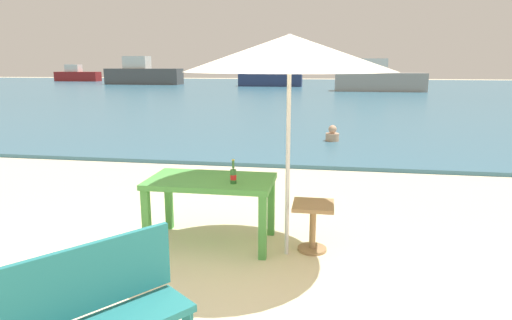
# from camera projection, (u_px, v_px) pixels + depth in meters

# --- Properties ---
(ground_plane) EXTENTS (120.00, 120.00, 0.00)m
(ground_plane) POSITION_uv_depth(u_px,v_px,m) (224.00, 303.00, 3.74)
(ground_plane) COLOR beige
(sea_water) EXTENTS (120.00, 50.00, 0.08)m
(sea_water) POSITION_uv_depth(u_px,v_px,m) (318.00, 91.00, 32.62)
(sea_water) COLOR #386B84
(sea_water) RESTS_ON ground_plane
(picnic_table_green) EXTENTS (1.40, 0.80, 0.76)m
(picnic_table_green) POSITION_uv_depth(u_px,v_px,m) (211.00, 188.00, 4.88)
(picnic_table_green) COLOR #4C9E47
(picnic_table_green) RESTS_ON ground_plane
(beer_bottle_amber) EXTENTS (0.07, 0.07, 0.26)m
(beer_bottle_amber) POSITION_uv_depth(u_px,v_px,m) (233.00, 175.00, 4.63)
(beer_bottle_amber) COLOR #2D662D
(beer_bottle_amber) RESTS_ON picnic_table_green
(patio_umbrella) EXTENTS (2.10, 2.10, 2.30)m
(patio_umbrella) POSITION_uv_depth(u_px,v_px,m) (290.00, 53.00, 4.25)
(patio_umbrella) COLOR silver
(patio_umbrella) RESTS_ON ground_plane
(side_table_wood) EXTENTS (0.44, 0.44, 0.54)m
(side_table_wood) POSITION_uv_depth(u_px,v_px,m) (313.00, 220.00, 4.72)
(side_table_wood) COLOR #9E7A51
(side_table_wood) RESTS_ON ground_plane
(bench_teal_center) EXTENTS (1.02, 1.17, 0.95)m
(bench_teal_center) POSITION_uv_depth(u_px,v_px,m) (90.00, 315.00, 2.60)
(bench_teal_center) COLOR #237275
(bench_teal_center) RESTS_ON ground_plane
(swimmer_person) EXTENTS (0.34, 0.34, 0.41)m
(swimmer_person) POSITION_uv_depth(u_px,v_px,m) (332.00, 135.00, 11.13)
(swimmer_person) COLOR tan
(swimmer_person) RESTS_ON sea_water
(boat_ferry) EXTENTS (6.41, 1.75, 2.33)m
(boat_ferry) POSITION_uv_depth(u_px,v_px,m) (379.00, 80.00, 31.56)
(boat_ferry) COLOR gray
(boat_ferry) RESTS_ON sea_water
(boat_cargo_ship) EXTENTS (7.40, 2.02, 2.69)m
(boat_cargo_ship) POSITION_uv_depth(u_px,v_px,m) (143.00, 74.00, 42.38)
(boat_cargo_ship) COLOR #4C4C4C
(boat_cargo_ship) RESTS_ON sea_water
(boat_tanker) EXTENTS (5.21, 1.42, 1.89)m
(boat_tanker) POSITION_uv_depth(u_px,v_px,m) (77.00, 75.00, 50.37)
(boat_tanker) COLOR maroon
(boat_tanker) RESTS_ON sea_water
(boat_sailboat) EXTENTS (5.60, 1.53, 2.04)m
(boat_sailboat) POSITION_uv_depth(u_px,v_px,m) (269.00, 78.00, 38.68)
(boat_sailboat) COLOR navy
(boat_sailboat) RESTS_ON sea_water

